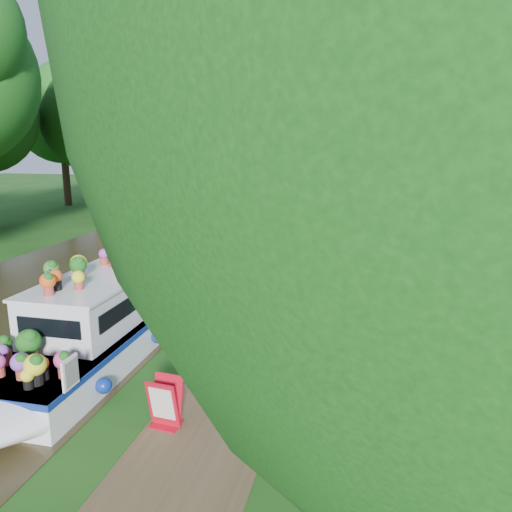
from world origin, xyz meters
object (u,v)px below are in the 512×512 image
Objects in this scene: second_boat at (276,203)px; plant_boat at (132,299)px; sandwich_board at (165,405)px; pedestrian_pink at (336,197)px; pedestrian_dark at (343,200)px.

plant_boat is at bearing -105.97° from second_boat.
sandwich_board is at bearing -100.50° from second_boat.
sandwich_board is 30.03m from pedestrian_pink.
pedestrian_dark reaches higher than second_boat.
pedestrian_dark is (0.66, -2.29, 0.08)m from pedestrian_pink.
plant_boat reaches higher than pedestrian_pink.
pedestrian_pink is at bearing 82.33° from plant_boat.
second_boat is 8.72× the size of sandwich_board.
plant_boat is 15.04× the size of sandwich_board.
second_boat is at bearing 103.19° from sandwich_board.
pedestrian_dark is (1.45, 27.73, 0.41)m from sandwich_board.
pedestrian_pink is at bearing 94.98° from sandwich_board.
pedestrian_dark is at bearing 93.48° from sandwich_board.
pedestrian_pink is 0.91× the size of pedestrian_dark.
sandwich_board is at bearing -114.69° from pedestrian_pink.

